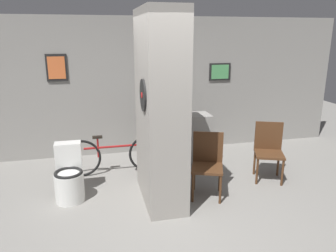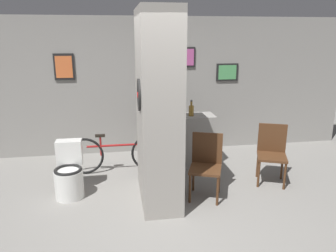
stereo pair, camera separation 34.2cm
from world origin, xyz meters
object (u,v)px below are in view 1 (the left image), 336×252
(toilet, at_px, (69,177))
(chair_by_doorway, at_px, (269,149))
(chair_near_pillar, at_px, (207,162))
(bottle_tall, at_px, (188,110))
(bicycle, at_px, (115,155))

(toilet, relative_size, chair_by_doorway, 0.85)
(toilet, relative_size, chair_near_pillar, 0.85)
(chair_near_pillar, bearing_deg, bottle_tall, 108.62)
(chair_near_pillar, relative_size, chair_by_doorway, 1.00)
(toilet, xyz_separation_m, bicycle, (0.70, 0.73, 0.01))
(toilet, height_order, chair_by_doorway, chair_by_doorway)
(chair_by_doorway, bearing_deg, toilet, -158.57)
(chair_near_pillar, distance_m, bicycle, 1.63)
(toilet, xyz_separation_m, bottle_tall, (1.99, 0.85, 0.69))
(bicycle, distance_m, bottle_tall, 1.46)
(toilet, xyz_separation_m, chair_by_doorway, (3.10, -0.01, 0.18))
(chair_by_doorway, height_order, bicycle, chair_by_doorway)
(bottle_tall, bearing_deg, bicycle, -174.85)
(chair_by_doorway, relative_size, bottle_tall, 3.25)
(chair_by_doorway, xyz_separation_m, bicycle, (-2.39, 0.74, -0.17))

